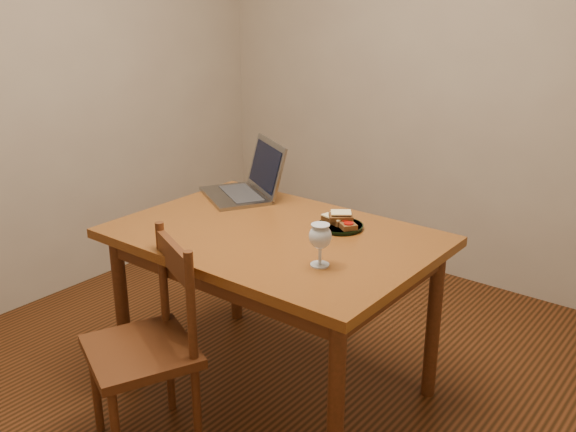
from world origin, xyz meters
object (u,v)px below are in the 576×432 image
Objects in this scene: milk_glass at (320,245)px; laptop at (250,182)px; plate at (340,226)px; table at (274,252)px; chair at (146,337)px.

laptop is (-0.75, 0.47, -0.01)m from milk_glass.
milk_glass is at bearing -67.08° from plate.
laptop is (-0.60, 0.11, 0.06)m from plate.
table is at bearing -131.26° from plate.
plate is 1.21× the size of milk_glass.
chair is (-0.15, -0.58, -0.19)m from table.
table is at bearing 99.62° from chair.
plate is at bearing 19.80° from laptop.
milk_glass is at bearing 65.19° from chair.
laptop is at bearing 142.31° from table.
table is at bearing -7.87° from laptop.
laptop reaches higher than plate.
chair is 1.00m from laptop.
milk_glass reaches higher than plate.
milk_glass is (0.15, -0.36, 0.07)m from plate.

